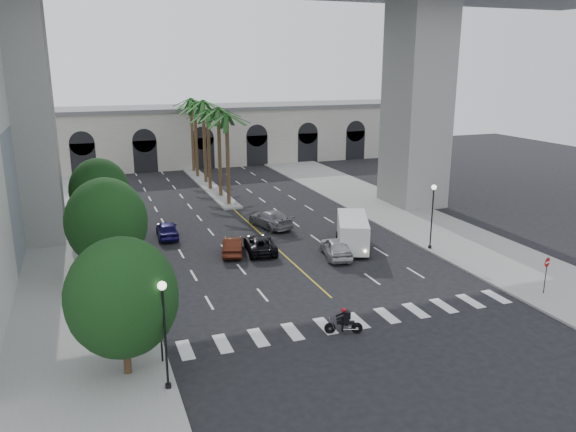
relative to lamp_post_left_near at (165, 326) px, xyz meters
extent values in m
plane|color=black|center=(11.40, 5.00, -3.22)|extent=(140.00, 140.00, 0.00)
cube|color=gray|center=(-3.60, 20.00, -3.15)|extent=(8.00, 100.00, 0.15)
cube|color=gray|center=(26.40, 20.00, -3.15)|extent=(8.00, 100.00, 0.15)
cube|color=gray|center=(11.40, 43.00, -3.12)|extent=(2.00, 24.00, 0.20)
cube|color=beige|center=(11.40, 60.00, 0.78)|extent=(70.00, 10.00, 8.00)
cube|color=slate|center=(11.40, 60.00, 5.03)|extent=(71.00, 10.50, 0.50)
cube|color=gray|center=(29.90, 27.00, 7.18)|extent=(5.00, 6.00, 20.80)
cube|color=gray|center=(-7.10, 27.00, 7.18)|extent=(5.00, 6.00, 20.80)
cylinder|color=#47331E|center=(11.40, 33.00, 1.53)|extent=(0.40, 0.40, 9.50)
cylinder|color=#47331E|center=(11.50, 37.00, 1.68)|extent=(0.40, 0.40, 9.80)
cylinder|color=#47331E|center=(11.20, 41.00, 1.43)|extent=(0.40, 0.40, 9.30)
cylinder|color=#47331E|center=(11.55, 45.00, 1.83)|extent=(0.40, 0.40, 10.10)
cylinder|color=#47331E|center=(11.30, 49.00, 1.58)|extent=(0.40, 0.40, 9.60)
cylinder|color=#47331E|center=(11.60, 53.00, 1.73)|extent=(0.40, 0.40, 9.90)
cylinder|color=#382616|center=(-1.60, 2.00, -2.05)|extent=(0.36, 0.36, 2.34)
ellipsoid|color=black|center=(-1.60, 2.00, 0.81)|extent=(5.20, 5.20, 5.72)
cylinder|color=#382616|center=(-1.60, 15.00, -2.00)|extent=(0.36, 0.36, 2.45)
ellipsoid|color=black|center=(-1.60, 15.00, 0.99)|extent=(5.44, 5.44, 5.98)
cylinder|color=#382616|center=(-1.60, 27.00, -2.09)|extent=(0.36, 0.36, 2.27)
ellipsoid|color=black|center=(-1.60, 27.00, 0.68)|extent=(5.04, 5.04, 5.54)
cylinder|color=black|center=(0.00, 0.00, -3.04)|extent=(0.28, 0.28, 0.36)
cylinder|color=black|center=(0.00, 0.00, -0.62)|extent=(0.11, 0.11, 5.00)
sphere|color=white|center=(0.00, 0.00, 1.93)|extent=(0.40, 0.40, 0.40)
cylinder|color=black|center=(0.00, 21.00, -3.04)|extent=(0.28, 0.28, 0.36)
cylinder|color=black|center=(0.00, 21.00, -0.62)|extent=(0.11, 0.11, 5.00)
sphere|color=white|center=(0.00, 21.00, 1.93)|extent=(0.40, 0.40, 0.40)
cylinder|color=black|center=(22.80, 13.00, -3.04)|extent=(0.28, 0.28, 0.36)
cylinder|color=black|center=(22.80, 13.00, -0.62)|extent=(0.11, 0.11, 5.00)
sphere|color=white|center=(22.80, 13.00, 1.93)|extent=(0.40, 0.40, 0.40)
cylinder|color=black|center=(0.10, 2.50, -1.47)|extent=(0.10, 0.10, 3.50)
cube|color=black|center=(0.10, 2.50, 0.03)|extent=(0.25, 0.18, 0.80)
cylinder|color=black|center=(0.10, 6.50, -1.47)|extent=(0.10, 0.10, 3.50)
cube|color=black|center=(0.10, 6.50, 0.03)|extent=(0.25, 0.18, 0.80)
cylinder|color=black|center=(9.26, 2.59, -2.91)|extent=(0.63, 0.31, 0.63)
cylinder|color=black|center=(10.68, 2.09, -2.91)|extent=(0.63, 0.31, 0.63)
cube|color=silver|center=(10.02, 2.32, -2.82)|extent=(0.49, 0.42, 0.27)
cube|color=black|center=(9.87, 2.37, -2.53)|extent=(0.62, 0.41, 0.21)
cube|color=black|center=(10.32, 2.22, -2.57)|extent=(0.53, 0.39, 0.13)
cylinder|color=black|center=(9.48, 2.51, -2.30)|extent=(0.22, 0.55, 0.03)
cube|color=black|center=(10.09, 2.30, -2.17)|extent=(0.39, 0.47, 0.54)
cube|color=black|center=(10.25, 2.24, -2.12)|extent=(0.24, 0.34, 0.40)
sphere|color=#A60B19|center=(9.95, 2.35, -1.82)|extent=(0.27, 0.27, 0.27)
imported|color=#A3A3A8|center=(15.00, 14.08, -2.43)|extent=(2.77, 4.90, 1.57)
imported|color=#42180D|center=(7.69, 17.53, -2.53)|extent=(2.56, 4.44, 1.38)
imported|color=black|center=(9.87, 17.28, -2.55)|extent=(2.88, 5.07, 1.33)
imported|color=slate|center=(12.90, 23.65, -2.44)|extent=(3.28, 5.74, 1.57)
imported|color=#15104B|center=(3.55, 23.64, -2.49)|extent=(1.99, 4.40, 1.47)
cube|color=silver|center=(17.09, 15.46, -1.75)|extent=(4.50, 6.50, 2.26)
cube|color=black|center=(15.94, 12.82, -1.47)|extent=(2.03, 1.09, 0.96)
cylinder|color=black|center=(15.25, 13.92, -2.83)|extent=(0.61, 0.85, 0.79)
cylinder|color=black|center=(17.22, 13.06, -2.83)|extent=(0.61, 0.85, 0.79)
cylinder|color=black|center=(16.96, 17.86, -2.83)|extent=(0.61, 0.85, 0.79)
cylinder|color=black|center=(18.93, 17.00, -2.83)|extent=(0.61, 0.85, 0.79)
imported|color=black|center=(-0.10, 4.71, -2.09)|extent=(0.81, 0.63, 1.95)
imported|color=black|center=(-3.23, 10.66, -2.27)|extent=(0.98, 0.92, 1.60)
cylinder|color=black|center=(24.40, 2.64, -1.96)|extent=(0.06, 0.06, 2.52)
cylinder|color=#A50B0D|center=(24.40, 2.64, -0.96)|extent=(0.61, 0.23, 0.63)
cube|color=silver|center=(24.40, 2.64, -0.96)|extent=(0.47, 0.17, 0.10)
camera|label=1|loc=(-2.75, -23.14, 11.20)|focal=35.00mm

